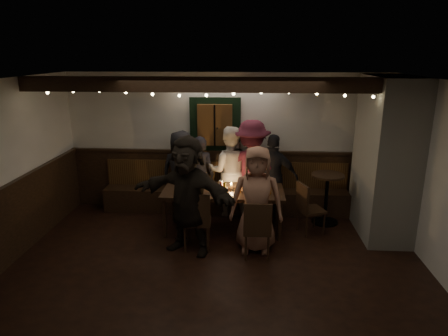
# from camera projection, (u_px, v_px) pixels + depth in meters

# --- Properties ---
(room) EXTENTS (6.02, 5.01, 2.62)m
(room) POSITION_uv_depth(u_px,v_px,m) (287.00, 171.00, 6.54)
(room) COLOR black
(room) RESTS_ON ground
(dining_table) EXTENTS (2.02, 0.87, 0.88)m
(dining_table) POSITION_uv_depth(u_px,v_px,m) (223.00, 194.00, 6.70)
(dining_table) COLOR black
(dining_table) RESTS_ON ground
(chair_near_left) EXTENTS (0.45, 0.45, 0.95)m
(chair_near_left) POSITION_uv_depth(u_px,v_px,m) (196.00, 218.00, 6.03)
(chair_near_left) COLOR black
(chair_near_left) RESTS_ON ground
(chair_near_right) EXTENTS (0.41, 0.41, 0.89)m
(chair_near_right) POSITION_uv_depth(u_px,v_px,m) (257.00, 227.00, 5.80)
(chair_near_right) COLOR black
(chair_near_right) RESTS_ON ground
(chair_end) EXTENTS (0.51, 0.51, 0.88)m
(chair_end) POSITION_uv_depth(u_px,v_px,m) (307.00, 206.00, 6.62)
(chair_end) COLOR black
(chair_end) RESTS_ON ground
(high_top) EXTENTS (0.57, 0.57, 0.90)m
(high_top) POSITION_uv_depth(u_px,v_px,m) (327.00, 192.00, 7.02)
(high_top) COLOR black
(high_top) RESTS_ON ground
(person_a) EXTENTS (0.83, 0.61, 1.58)m
(person_a) POSITION_uv_depth(u_px,v_px,m) (181.00, 172.00, 7.46)
(person_a) COLOR black
(person_a) RESTS_ON ground
(person_b) EXTENTS (0.55, 0.38, 1.48)m
(person_b) POSITION_uv_depth(u_px,v_px,m) (200.00, 175.00, 7.46)
(person_b) COLOR black
(person_b) RESTS_ON ground
(person_c) EXTENTS (0.82, 0.64, 1.67)m
(person_c) POSITION_uv_depth(u_px,v_px,m) (230.00, 171.00, 7.36)
(person_c) COLOR white
(person_c) RESTS_ON ground
(person_d) EXTENTS (1.21, 0.76, 1.80)m
(person_d) POSITION_uv_depth(u_px,v_px,m) (251.00, 169.00, 7.26)
(person_d) COLOR #511A2B
(person_d) RESTS_ON ground
(person_e) EXTENTS (0.98, 0.61, 1.55)m
(person_e) POSITION_uv_depth(u_px,v_px,m) (273.00, 177.00, 7.23)
(person_e) COLOR black
(person_e) RESTS_ON ground
(person_f) EXTENTS (1.75, 1.12, 1.80)m
(person_f) POSITION_uv_depth(u_px,v_px,m) (188.00, 195.00, 5.93)
(person_f) COLOR black
(person_f) RESTS_ON ground
(person_g) EXTENTS (0.82, 0.55, 1.64)m
(person_g) POSITION_uv_depth(u_px,v_px,m) (256.00, 199.00, 5.99)
(person_g) COLOR #A47059
(person_g) RESTS_ON ground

